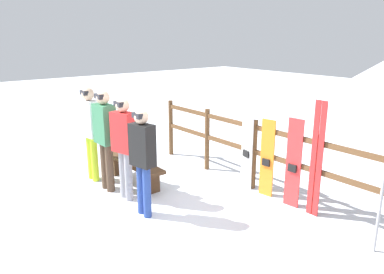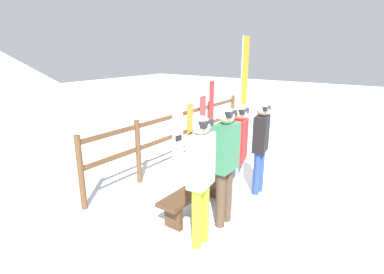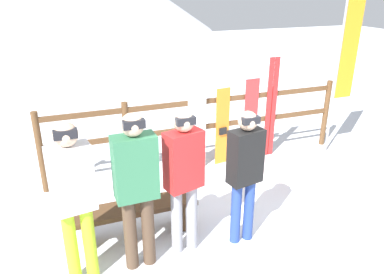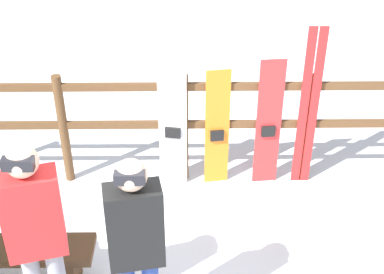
% 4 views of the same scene
% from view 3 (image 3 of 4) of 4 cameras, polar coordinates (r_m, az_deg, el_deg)
% --- Properties ---
extents(ground_plane, '(40.00, 40.00, 0.00)m').
position_cam_3_polar(ground_plane, '(5.15, 9.44, -12.73)').
color(ground_plane, white).
extents(fence, '(5.21, 0.10, 1.27)m').
position_cam_3_polar(fence, '(6.28, 1.54, 1.94)').
color(fence, brown).
rests_on(fence, ground).
extents(bench, '(1.57, 0.36, 0.43)m').
position_cam_3_polar(bench, '(4.73, -8.92, -11.38)').
color(bench, '#4C331E').
rests_on(bench, ground).
extents(person_white, '(0.44, 0.28, 1.78)m').
position_cam_3_polar(person_white, '(3.84, -17.63, -8.10)').
color(person_white, '#B7D826').
rests_on(person_white, ground).
extents(person_red, '(0.45, 0.32, 1.73)m').
position_cam_3_polar(person_red, '(4.11, -1.24, -5.49)').
color(person_red, gray).
rests_on(person_red, ground).
extents(person_black, '(0.42, 0.28, 1.67)m').
position_cam_3_polar(person_black, '(4.32, 8.08, -4.73)').
color(person_black, navy).
rests_on(person_black, ground).
extents(person_plaid_green, '(0.44, 0.25, 1.79)m').
position_cam_3_polar(person_plaid_green, '(3.90, -8.51, -6.80)').
color(person_plaid_green, '#4C3828').
rests_on(person_plaid_green, ground).
extents(snowboard_white, '(0.30, 0.09, 1.44)m').
position_cam_3_polar(snowboard_white, '(6.20, 0.76, 1.35)').
color(snowboard_white, white).
rests_on(snowboard_white, ground).
extents(snowboard_orange, '(0.26, 0.08, 1.35)m').
position_cam_3_polar(snowboard_orange, '(6.39, 4.66, 1.52)').
color(snowboard_orange, orange).
rests_on(snowboard_orange, ground).
extents(snowboard_red, '(0.27, 0.07, 1.46)m').
position_cam_3_polar(snowboard_red, '(6.61, 8.91, 2.54)').
color(snowboard_red, red).
rests_on(snowboard_red, ground).
extents(ski_pair_red, '(0.19, 0.02, 1.80)m').
position_cam_3_polar(ski_pair_red, '(6.76, 11.96, 4.31)').
color(ski_pair_red, red).
rests_on(ski_pair_red, ground).
extents(rental_flag, '(0.40, 0.04, 2.90)m').
position_cam_3_polar(rental_flag, '(7.10, 22.29, 11.34)').
color(rental_flag, '#99999E').
rests_on(rental_flag, ground).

